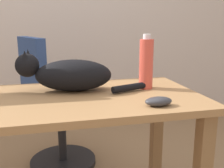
{
  "coord_description": "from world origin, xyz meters",
  "views": [
    {
      "loc": [
        0.08,
        -1.13,
        1.04
      ],
      "look_at": [
        0.33,
        -0.05,
        0.78
      ],
      "focal_mm": 42.3,
      "sensor_mm": 36.0,
      "label": 1
    }
  ],
  "objects": [
    {
      "name": "cat",
      "position": [
        0.16,
        0.11,
        0.8
      ],
      "size": [
        0.61,
        0.24,
        0.2
      ],
      "color": "black",
      "rests_on": "desk"
    },
    {
      "name": "computer_mouse",
      "position": [
        0.48,
        -0.21,
        0.74
      ],
      "size": [
        0.11,
        0.06,
        0.04
      ],
      "primitive_type": "ellipsoid",
      "color": "#333338",
      "rests_on": "desk"
    },
    {
      "name": "water_bottle",
      "position": [
        0.54,
        0.07,
        0.85
      ],
      "size": [
        0.07,
        0.07,
        0.27
      ],
      "color": "#D84C3D",
      "rests_on": "desk"
    },
    {
      "name": "desk",
      "position": [
        0.0,
        0.0,
        0.61
      ],
      "size": [
        1.48,
        0.61,
        0.72
      ],
      "color": "#9E7247",
      "rests_on": "ground_plane"
    },
    {
      "name": "office_chair",
      "position": [
        0.09,
        0.69,
        0.42
      ],
      "size": [
        0.51,
        0.49,
        0.95
      ],
      "color": "black",
      "rests_on": "ground_plane"
    }
  ]
}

